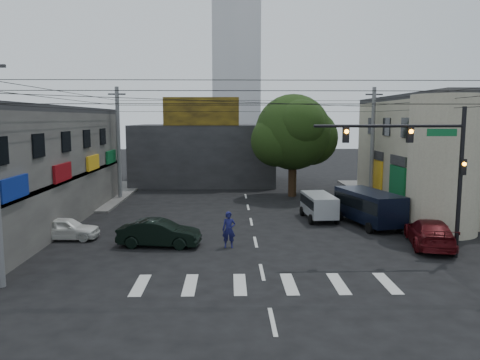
{
  "coord_description": "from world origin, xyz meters",
  "views": [
    {
      "loc": [
        -1.42,
        -22.62,
        6.65
      ],
      "look_at": [
        -0.8,
        4.0,
        3.13
      ],
      "focal_mm": 35.0,
      "sensor_mm": 36.0,
      "label": 1
    }
  ],
  "objects_px": {
    "utility_pole_far_left": "(118,144)",
    "dark_sedan": "(159,233)",
    "utility_pole_far_right": "(372,143)",
    "white_compact": "(66,228)",
    "traffic_gantry": "(426,158)",
    "street_tree": "(293,132)",
    "navy_van": "(369,209)",
    "silver_minivan": "(319,207)",
    "traffic_officer": "(229,230)",
    "maroon_sedan": "(430,233)"
  },
  "relations": [
    {
      "from": "utility_pole_far_right",
      "to": "traffic_officer",
      "type": "xyz_separation_m",
      "value": [
        -11.94,
        -15.02,
        -3.66
      ]
    },
    {
      "from": "street_tree",
      "to": "traffic_gantry",
      "type": "height_order",
      "value": "street_tree"
    },
    {
      "from": "utility_pole_far_left",
      "to": "traffic_gantry",
      "type": "bearing_deg",
      "value": -42.86
    },
    {
      "from": "traffic_gantry",
      "to": "silver_minivan",
      "type": "height_order",
      "value": "traffic_gantry"
    },
    {
      "from": "navy_van",
      "to": "silver_minivan",
      "type": "bearing_deg",
      "value": 43.87
    },
    {
      "from": "dark_sedan",
      "to": "traffic_officer",
      "type": "relative_size",
      "value": 2.33
    },
    {
      "from": "utility_pole_far_right",
      "to": "white_compact",
      "type": "xyz_separation_m",
      "value": [
        -20.97,
        -13.17,
        -3.98
      ]
    },
    {
      "from": "street_tree",
      "to": "white_compact",
      "type": "distance_m",
      "value": 20.83
    },
    {
      "from": "maroon_sedan",
      "to": "utility_pole_far_left",
      "type": "bearing_deg",
      "value": -25.01
    },
    {
      "from": "utility_pole_far_left",
      "to": "dark_sedan",
      "type": "height_order",
      "value": "utility_pole_far_left"
    },
    {
      "from": "street_tree",
      "to": "utility_pole_far_left",
      "type": "xyz_separation_m",
      "value": [
        -14.5,
        -1.0,
        -0.87
      ]
    },
    {
      "from": "dark_sedan",
      "to": "traffic_officer",
      "type": "bearing_deg",
      "value": -88.55
    },
    {
      "from": "utility_pole_far_right",
      "to": "navy_van",
      "type": "bearing_deg",
      "value": -107.51
    },
    {
      "from": "street_tree",
      "to": "maroon_sedan",
      "type": "xyz_separation_m",
      "value": [
        5.05,
        -16.05,
        -4.75
      ]
    },
    {
      "from": "dark_sedan",
      "to": "street_tree",
      "type": "bearing_deg",
      "value": -23.51
    },
    {
      "from": "street_tree",
      "to": "utility_pole_far_left",
      "type": "bearing_deg",
      "value": -176.05
    },
    {
      "from": "traffic_gantry",
      "to": "white_compact",
      "type": "relative_size",
      "value": 1.96
    },
    {
      "from": "utility_pole_far_left",
      "to": "white_compact",
      "type": "height_order",
      "value": "utility_pole_far_left"
    },
    {
      "from": "traffic_gantry",
      "to": "white_compact",
      "type": "xyz_separation_m",
      "value": [
        -18.3,
        3.84,
        -4.21
      ]
    },
    {
      "from": "utility_pole_far_right",
      "to": "white_compact",
      "type": "height_order",
      "value": "utility_pole_far_right"
    },
    {
      "from": "silver_minivan",
      "to": "navy_van",
      "type": "xyz_separation_m",
      "value": [
        2.79,
        -1.75,
        0.24
      ]
    },
    {
      "from": "traffic_gantry",
      "to": "silver_minivan",
      "type": "relative_size",
      "value": 1.8
    },
    {
      "from": "silver_minivan",
      "to": "traffic_officer",
      "type": "height_order",
      "value": "traffic_officer"
    },
    {
      "from": "white_compact",
      "to": "maroon_sedan",
      "type": "xyz_separation_m",
      "value": [
        19.52,
        -1.88,
        0.1
      ]
    },
    {
      "from": "utility_pole_far_right",
      "to": "silver_minivan",
      "type": "bearing_deg",
      "value": -125.45
    },
    {
      "from": "utility_pole_far_left",
      "to": "white_compact",
      "type": "bearing_deg",
      "value": -89.87
    },
    {
      "from": "dark_sedan",
      "to": "maroon_sedan",
      "type": "distance_m",
      "value": 14.13
    },
    {
      "from": "utility_pole_far_left",
      "to": "utility_pole_far_right",
      "type": "bearing_deg",
      "value": 0.0
    },
    {
      "from": "street_tree",
      "to": "white_compact",
      "type": "bearing_deg",
      "value": -135.61
    },
    {
      "from": "street_tree",
      "to": "utility_pole_far_left",
      "type": "height_order",
      "value": "utility_pole_far_left"
    },
    {
      "from": "utility_pole_far_left",
      "to": "silver_minivan",
      "type": "height_order",
      "value": "utility_pole_far_left"
    },
    {
      "from": "traffic_gantry",
      "to": "utility_pole_far_left",
      "type": "height_order",
      "value": "utility_pole_far_left"
    },
    {
      "from": "dark_sedan",
      "to": "navy_van",
      "type": "distance_m",
      "value": 13.16
    },
    {
      "from": "traffic_gantry",
      "to": "traffic_officer",
      "type": "xyz_separation_m",
      "value": [
        -9.27,
        1.98,
        -3.89
      ]
    },
    {
      "from": "white_compact",
      "to": "traffic_gantry",
      "type": "bearing_deg",
      "value": -100.31
    },
    {
      "from": "white_compact",
      "to": "maroon_sedan",
      "type": "bearing_deg",
      "value": -93.97
    },
    {
      "from": "utility_pole_far_right",
      "to": "white_compact",
      "type": "distance_m",
      "value": 25.08
    },
    {
      "from": "street_tree",
      "to": "utility_pole_far_right",
      "type": "bearing_deg",
      "value": -8.75
    },
    {
      "from": "white_compact",
      "to": "silver_minivan",
      "type": "bearing_deg",
      "value": -70.93
    },
    {
      "from": "white_compact",
      "to": "navy_van",
      "type": "relative_size",
      "value": 0.64
    },
    {
      "from": "white_compact",
      "to": "silver_minivan",
      "type": "relative_size",
      "value": 0.92
    },
    {
      "from": "utility_pole_far_left",
      "to": "utility_pole_far_right",
      "type": "relative_size",
      "value": 1.0
    },
    {
      "from": "utility_pole_far_right",
      "to": "dark_sedan",
      "type": "bearing_deg",
      "value": -136.67
    },
    {
      "from": "street_tree",
      "to": "traffic_gantry",
      "type": "distance_m",
      "value": 18.42
    },
    {
      "from": "utility_pole_far_left",
      "to": "silver_minivan",
      "type": "distance_m",
      "value": 17.61
    },
    {
      "from": "utility_pole_far_right",
      "to": "traffic_officer",
      "type": "distance_m",
      "value": 19.54
    },
    {
      "from": "street_tree",
      "to": "traffic_officer",
      "type": "distance_m",
      "value": 17.52
    },
    {
      "from": "traffic_gantry",
      "to": "maroon_sedan",
      "type": "bearing_deg",
      "value": 57.98
    },
    {
      "from": "maroon_sedan",
      "to": "traffic_gantry",
      "type": "bearing_deg",
      "value": 70.55
    },
    {
      "from": "white_compact",
      "to": "street_tree",
      "type": "bearing_deg",
      "value": -44.08
    }
  ]
}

